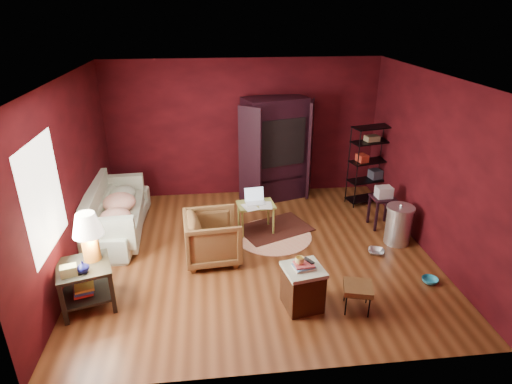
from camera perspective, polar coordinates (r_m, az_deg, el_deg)
room at (r=6.43m, az=-0.14°, el=2.51°), size 5.54×5.04×2.84m
sofa at (r=7.85m, az=-18.38°, el=-2.44°), size 0.73×2.22×0.86m
armchair at (r=6.73m, az=-5.82°, el=-5.77°), size 0.85×0.90×0.86m
pet_bowl_steel at (r=7.26m, az=15.79°, el=-7.00°), size 0.27×0.15×0.26m
pet_bowl_turquoise at (r=6.81m, az=22.27°, el=-10.32°), size 0.23×0.08×0.23m
vase at (r=5.88m, az=-22.09°, el=-9.24°), size 0.17×0.17×0.16m
mug at (r=5.57m, az=5.84°, el=-8.97°), size 0.14×0.12×0.12m
side_table at (r=6.03m, az=-21.70°, el=-7.42°), size 0.82×0.82×1.30m
sofa_cushions at (r=7.83m, az=-18.41°, el=-2.64°), size 0.91×2.04×0.84m
hamper at (r=5.81m, az=6.24°, el=-12.42°), size 0.57×0.57×0.69m
footstool at (r=5.88m, az=13.43°, el=-12.42°), size 0.45×0.45×0.38m
rug_round at (r=7.54m, az=2.35°, el=-5.88°), size 1.71×1.71×0.01m
rug_oriental at (r=7.76m, az=2.50°, el=-4.86°), size 1.46×1.24×0.01m
laptop_desk at (r=7.48m, az=-0.03°, el=-1.97°), size 0.68×0.56×0.78m
tv_armoire at (r=8.66m, az=2.56°, el=5.94°), size 1.57×1.15×2.09m
wire_shelving at (r=8.77m, az=14.93°, el=3.92°), size 0.84×0.52×1.60m
small_stand at (r=7.95m, az=16.60°, el=-0.65°), size 0.41×0.41×0.78m
trash_can at (r=7.58m, az=18.46°, el=-4.14°), size 0.60×0.60×0.72m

